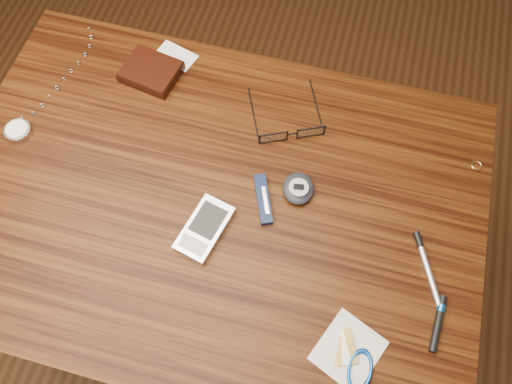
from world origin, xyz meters
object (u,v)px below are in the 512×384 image
Objects in this scene: eyeglasses at (291,132)px; desk at (216,219)px; wallet_and_card at (152,71)px; pocket_knife at (263,199)px; notepad_keys at (354,361)px; pda_phone at (204,229)px; pedometer at (298,188)px; pocket_watch at (20,127)px; silver_pen at (426,262)px.

desk is at bearing -122.76° from eyeglasses.
pocket_knife is (0.30, -0.22, -0.01)m from wallet_and_card.
pda_phone is at bearing 153.00° from notepad_keys.
pedometer is 0.31m from notepad_keys.
pocket_knife reaches higher than desk.
pocket_watch is 2.37× the size of notepad_keys.
pocket_watch is 2.41× the size of pda_phone.
notepad_keys is (0.16, -0.27, -0.01)m from pedometer.
wallet_and_card reaches higher than notepad_keys.
eyeglasses is at bearing 57.24° from desk.
desk is at bearing -6.57° from pocket_watch.
pda_phone is 1.01× the size of silver_pen.
notepad_keys is at bearing -35.16° from desk.
wallet_and_card is 0.28m from pocket_watch.
notepad_keys reaches higher than desk.
notepad_keys is (0.20, -0.39, -0.01)m from eyeglasses.
desk is 0.39m from notepad_keys.
pocket_watch reaches higher than silver_pen.
pda_phone is at bearing -140.48° from pedometer.
pocket_knife is (0.09, 0.02, 0.11)m from desk.
wallet_and_card reaches higher than desk.
eyeglasses is at bearing 109.40° from pedometer.
pocket_watch is at bearing 175.05° from silver_pen.
wallet_and_card is at bearing 167.56° from eyeglasses.
pocket_watch is 2.43× the size of silver_pen.
notepad_keys is at bearing -27.00° from pda_phone.
eyeglasses reaches higher than pda_phone.
wallet_and_card is 1.19× the size of silver_pen.
pocket_watch is at bearing 177.02° from pocket_knife.
silver_pen is at bearing 5.88° from pda_phone.
wallet_and_card is 0.32m from eyeglasses.
pedometer is at bearing 31.38° from pocket_knife.
pedometer is 0.76× the size of pocket_knife.
desk is 10.01× the size of pocket_knife.
silver_pen is (0.09, 0.19, 0.00)m from notepad_keys.
pedometer is at bearing 162.20° from silver_pen.
pda_phone is at bearing -55.31° from wallet_and_card.
eyeglasses is 1.35× the size of notepad_keys.
pocket_knife reaches higher than silver_pen.
eyeglasses is (0.11, 0.17, 0.12)m from desk.
eyeglasses is 0.15m from pocket_knife.
pda_phone is 0.98× the size of notepad_keys.
eyeglasses is (0.31, -0.07, 0.00)m from wallet_and_card.
desk is 5.64× the size of eyeglasses.
pedometer is at bearing 20.42° from desk.
silver_pen is (0.25, -0.08, -0.01)m from pedometer.
silver_pen is at bearing -3.28° from desk.
wallet_and_card reaches higher than pocket_knife.
wallet_and_card is 0.37m from pocket_knife.
pocket_knife is at bearing 131.97° from notepad_keys.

